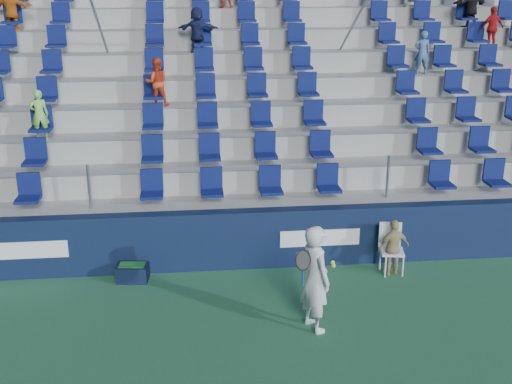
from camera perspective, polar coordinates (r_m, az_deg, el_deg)
ground at (r=10.30m, az=0.55°, el=-14.17°), size 70.00×70.00×0.00m
sponsor_wall at (r=12.79m, az=-1.05°, el=-4.19°), size 24.00×0.32×1.20m
grandstand at (r=17.20m, az=-2.61°, el=7.24°), size 24.00×8.17×6.63m
tennis_player at (r=10.55m, az=5.27°, el=-7.64°), size 0.73×0.79×1.83m
line_judge_chair at (r=12.90m, az=11.92°, el=-4.58°), size 0.51×0.52×0.99m
line_judge at (r=12.76m, az=12.12°, el=-4.84°), size 0.71×0.43×1.14m
ball_bin at (r=12.61m, az=-10.92°, el=-6.98°), size 0.64×0.46×0.34m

